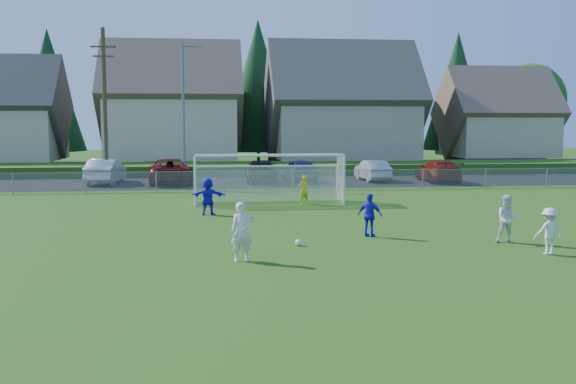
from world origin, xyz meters
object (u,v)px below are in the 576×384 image
(soccer_ball, at_px, (299,243))
(player_white_a, at_px, (242,232))
(car_b, at_px, (106,171))
(player_white_b, at_px, (508,219))
(car_f, at_px, (373,171))
(soccer_goal, at_px, (269,171))
(goalkeeper, at_px, (304,190))
(car_g, at_px, (438,171))
(car_c, at_px, (170,171))
(player_blue_a, at_px, (370,215))
(car_e, at_px, (300,170))
(player_blue_b, at_px, (208,196))
(player_white_c, at_px, (549,231))
(car_d, at_px, (261,171))

(soccer_ball, bearing_deg, player_white_a, -132.30)
(player_white_a, bearing_deg, car_b, 101.65)
(player_white_b, distance_m, car_f, 23.76)
(player_white_b, height_order, soccer_goal, soccer_goal)
(player_white_b, xyz_separation_m, goalkeeper, (-5.31, 11.37, -0.10))
(car_g, bearing_deg, car_c, -0.77)
(player_blue_a, xyz_separation_m, goalkeeper, (-0.98, 9.57, -0.06))
(player_white_b, relative_size, car_e, 0.36)
(player_blue_b, relative_size, car_g, 0.32)
(player_blue_a, relative_size, car_b, 0.31)
(player_white_a, bearing_deg, car_g, 54.18)
(soccer_ball, xyz_separation_m, player_white_c, (7.52, -2.34, 0.62))
(soccer_ball, distance_m, player_white_b, 7.14)
(player_blue_a, bearing_deg, player_white_c, 174.94)
(car_b, relative_size, car_g, 0.97)
(goalkeeper, relative_size, car_e, 0.32)
(soccer_ball, height_order, car_e, car_e)
(player_white_a, bearing_deg, player_white_b, 6.65)
(car_d, bearing_deg, soccer_ball, 91.96)
(player_blue_a, height_order, car_f, player_blue_a)
(player_white_a, distance_m, car_g, 28.29)
(player_white_a, xyz_separation_m, car_f, (10.38, 25.56, -0.18))
(car_d, bearing_deg, car_f, -175.60)
(soccer_goal, bearing_deg, player_white_c, -62.32)
(player_white_b, xyz_separation_m, player_white_c, (0.42, -1.99, -0.09))
(car_b, xyz_separation_m, soccer_goal, (9.65, -11.63, 0.81))
(player_blue_b, bearing_deg, car_d, -92.11)
(car_e, bearing_deg, car_b, -4.77)
(player_white_c, bearing_deg, goalkeeper, -66.88)
(player_white_a, distance_m, car_d, 25.61)
(player_white_a, distance_m, soccer_goal, 14.16)
(player_blue_a, xyz_separation_m, car_d, (-2.08, 21.83, -0.03))
(player_white_c, relative_size, car_d, 0.28)
(player_blue_a, relative_size, goalkeeper, 1.08)
(goalkeeper, distance_m, soccer_goal, 2.06)
(player_white_a, bearing_deg, player_blue_a, 32.56)
(car_c, distance_m, car_f, 13.78)
(player_white_b, distance_m, soccer_goal, 14.03)
(player_white_a, relative_size, car_e, 0.39)
(player_blue_b, bearing_deg, player_white_c, 147.00)
(car_e, bearing_deg, player_blue_b, 63.18)
(player_blue_b, relative_size, car_c, 0.28)
(player_white_c, distance_m, car_g, 24.91)
(player_white_c, height_order, car_c, car_c)
(player_white_b, distance_m, car_b, 29.02)
(car_c, bearing_deg, car_g, 171.65)
(car_e, relative_size, car_g, 0.89)
(car_d, bearing_deg, car_b, 2.82)
(player_blue_b, bearing_deg, goalkeeper, -134.63)
(car_d, bearing_deg, car_g, 177.77)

